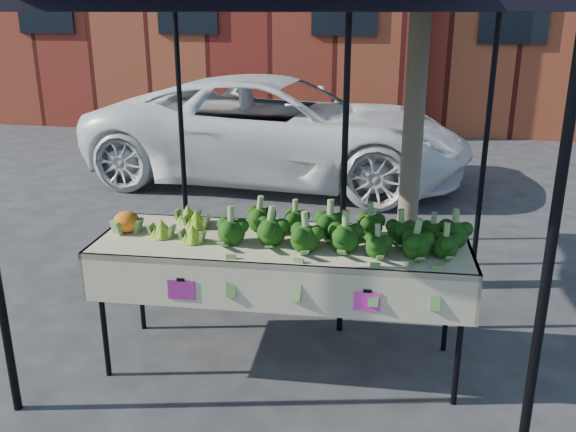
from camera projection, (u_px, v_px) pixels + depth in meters
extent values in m
plane|color=#262628|center=(272.00, 360.00, 4.24)|extent=(90.00, 90.00, 0.00)
cube|color=beige|center=(282.00, 303.00, 4.08)|extent=(2.45, 0.95, 0.90)
cube|color=#F22D8C|center=(179.00, 287.00, 3.73)|extent=(0.17, 0.01, 0.12)
cube|color=#F62EB2|center=(362.00, 304.00, 3.52)|extent=(0.17, 0.01, 0.12)
ellipsoid|color=#15340B|center=(343.00, 227.00, 3.85)|extent=(1.57, 0.54, 0.22)
ellipsoid|color=#9BB225|center=(186.00, 219.00, 4.07)|extent=(0.40, 0.54, 0.17)
ellipsoid|color=orange|center=(127.00, 221.00, 4.07)|extent=(0.17, 0.17, 0.15)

